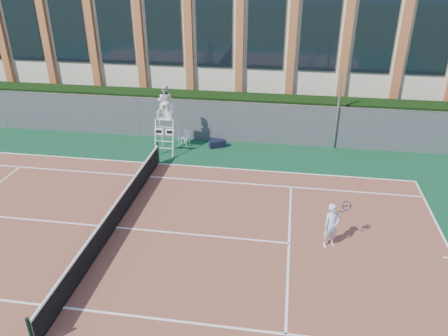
# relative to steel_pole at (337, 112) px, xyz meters

# --- Properties ---
(ground) EXTENTS (120.00, 120.00, 0.00)m
(ground) POSITION_rel_steel_pole_xyz_m (-8.50, -8.70, -1.99)
(ground) COLOR #233814
(apron) EXTENTS (36.00, 20.00, 0.01)m
(apron) POSITION_rel_steel_pole_xyz_m (-8.50, -7.70, -1.98)
(apron) COLOR #0C371E
(apron) RESTS_ON ground
(tennis_court) EXTENTS (23.77, 10.97, 0.02)m
(tennis_court) POSITION_rel_steel_pole_xyz_m (-8.50, -8.70, -1.97)
(tennis_court) COLOR brown
(tennis_court) RESTS_ON apron
(tennis_net) EXTENTS (0.10, 11.30, 1.10)m
(tennis_net) POSITION_rel_steel_pole_xyz_m (-8.50, -8.70, -1.45)
(tennis_net) COLOR black
(tennis_net) RESTS_ON ground
(fence) EXTENTS (40.00, 0.06, 2.20)m
(fence) POSITION_rel_steel_pole_xyz_m (-8.50, 0.10, -0.89)
(fence) COLOR #595E60
(fence) RESTS_ON ground
(hedge) EXTENTS (40.00, 1.40, 2.20)m
(hedge) POSITION_rel_steel_pole_xyz_m (-8.50, 1.30, -0.89)
(hedge) COLOR black
(hedge) RESTS_ON ground
(building) EXTENTS (45.00, 10.60, 8.22)m
(building) POSITION_rel_steel_pole_xyz_m (-8.50, 9.25, 2.16)
(building) COLOR beige
(building) RESTS_ON ground
(steel_pole) EXTENTS (0.12, 0.12, 3.97)m
(steel_pole) POSITION_rel_steel_pole_xyz_m (0.00, 0.00, 0.00)
(steel_pole) COLOR #9EA0A5
(steel_pole) RESTS_ON ground
(umpire_chair) EXTENTS (0.99, 1.52, 3.53)m
(umpire_chair) POSITION_rel_steel_pole_xyz_m (-8.42, -1.65, 0.60)
(umpire_chair) COLOR white
(umpire_chair) RESTS_ON ground
(plastic_chair) EXTENTS (0.48, 0.48, 0.81)m
(plastic_chair) POSITION_rel_steel_pole_xyz_m (-7.68, -0.69, -1.51)
(plastic_chair) COLOR silver
(plastic_chair) RESTS_ON apron
(sports_bag_near) EXTENTS (0.92, 0.68, 0.37)m
(sports_bag_near) POSITION_rel_steel_pole_xyz_m (-5.98, -0.80, -1.79)
(sports_bag_near) COLOR black
(sports_bag_near) RESTS_ON apron
(sports_bag_far) EXTENTS (0.62, 0.35, 0.23)m
(sports_bag_far) POSITION_rel_steel_pole_xyz_m (-6.20, -0.27, -1.86)
(sports_bag_far) COLOR black
(sports_bag_far) RESTS_ON apron
(tennis_player) EXTENTS (0.99, 0.75, 1.67)m
(tennis_player) POSITION_rel_steel_pole_xyz_m (-0.72, -8.61, -1.12)
(tennis_player) COLOR silver
(tennis_player) RESTS_ON tennis_court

